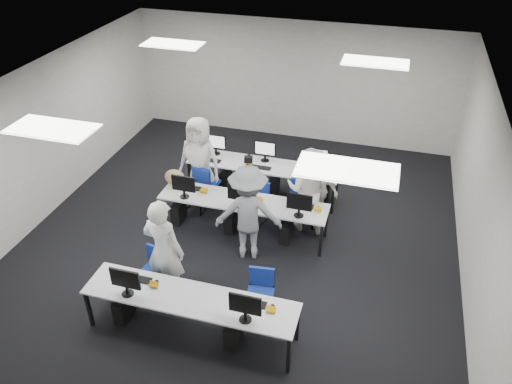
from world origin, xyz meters
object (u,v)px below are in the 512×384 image
(chair_1, at_px, (260,303))
(chair_0, at_px, (154,280))
(desk_front, at_px, (190,300))
(chair_3, at_px, (257,208))
(student_0, at_px, (164,251))
(chair_6, at_px, (252,194))
(chair_4, at_px, (303,211))
(student_3, at_px, (316,188))
(photographer, at_px, (248,213))
(student_1, at_px, (308,189))
(chair_7, at_px, (303,203))
(desk_mid, at_px, (243,203))
(chair_2, at_px, (198,197))
(chair_5, at_px, (207,190))
(student_2, at_px, (200,160))

(chair_1, bearing_deg, chair_0, 173.26)
(desk_front, distance_m, chair_3, 3.11)
(student_0, bearing_deg, chair_6, -94.27)
(chair_4, xyz_separation_m, student_3, (0.22, 0.08, 0.53))
(desk_front, height_order, chair_6, chair_6)
(chair_1, bearing_deg, student_0, 172.55)
(chair_1, distance_m, photographer, 1.64)
(desk_front, xyz_separation_m, student_1, (1.13, 3.11, 0.19))
(desk_front, xyz_separation_m, chair_1, (0.89, 0.61, -0.41))
(chair_6, bearing_deg, chair_0, -105.46)
(chair_0, distance_m, student_3, 3.49)
(chair_0, relative_size, chair_7, 0.86)
(chair_6, bearing_deg, desk_mid, -83.86)
(student_0, relative_size, photographer, 1.03)
(student_0, bearing_deg, student_1, -118.92)
(chair_2, relative_size, student_3, 0.54)
(chair_3, bearing_deg, desk_front, -74.27)
(chair_3, relative_size, chair_5, 0.93)
(chair_2, bearing_deg, chair_7, 17.97)
(chair_6, relative_size, student_2, 0.45)
(student_0, height_order, student_3, student_0)
(desk_front, bearing_deg, photographer, 81.87)
(student_1, bearing_deg, chair_5, -3.39)
(chair_4, bearing_deg, chair_3, 176.22)
(chair_3, height_order, chair_4, chair_4)
(chair_5, xyz_separation_m, chair_6, (0.94, 0.14, -0.02))
(student_2, xyz_separation_m, photographer, (1.48, -1.48, -0.02))
(desk_mid, xyz_separation_m, chair_4, (1.03, 0.62, -0.40))
(desk_mid, xyz_separation_m, chair_1, (0.89, -1.99, -0.41))
(chair_1, xyz_separation_m, student_0, (-1.56, 0.03, 0.67))
(student_1, bearing_deg, chair_3, 6.20)
(student_2, bearing_deg, student_1, -3.20)
(desk_front, relative_size, student_1, 1.85)
(student_1, height_order, student_3, student_1)
(chair_1, distance_m, chair_3, 2.57)
(student_1, bearing_deg, desk_mid, 28.49)
(chair_4, bearing_deg, chair_6, 151.62)
(desk_front, distance_m, student_3, 3.53)
(desk_mid, relative_size, chair_7, 3.24)
(desk_front, relative_size, chair_7, 3.24)
(chair_4, bearing_deg, chair_1, -105.94)
(chair_3, distance_m, student_0, 2.66)
(chair_7, height_order, student_0, student_0)
(chair_1, bearing_deg, chair_5, 118.14)
(chair_4, relative_size, chair_5, 0.99)
(desk_mid, height_order, chair_0, chair_0)
(student_1, bearing_deg, chair_4, -43.99)
(photographer, bearing_deg, chair_3, -95.43)
(chair_6, bearing_deg, student_0, -101.01)
(chair_0, distance_m, chair_2, 2.52)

